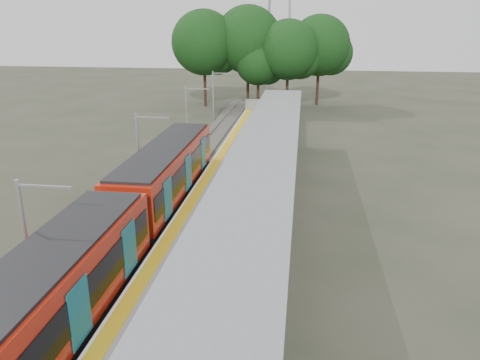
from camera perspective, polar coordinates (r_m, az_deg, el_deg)
name	(u,v)px	position (r m, az deg, el deg)	size (l,w,h in m)	color
trackbed	(174,194)	(30.04, -8.02, -1.65)	(3.00, 70.00, 0.24)	#59544C
platform	(244,191)	(29.06, 0.53, -1.39)	(6.00, 50.00, 1.00)	gray
tactile_strip	(204,182)	(29.29, -4.42, -0.21)	(0.60, 50.00, 0.02)	gold
end_fence	(272,105)	(52.86, 3.94, 9.12)	(6.00, 0.10, 1.20)	#9EA0A5
train	(122,220)	(21.83, -14.17, -4.72)	(2.74, 27.60, 3.62)	black
canopy	(266,151)	(24.15, 3.22, 3.55)	(3.27, 38.00, 3.66)	#9EA0A5
tree_cluster	(261,45)	(60.39, 2.53, 16.09)	(22.10, 10.66, 12.43)	#382316
catenary_masts	(140,155)	(28.78, -12.09, 3.04)	(2.08, 48.16, 5.40)	#9EA0A5
bench_mid	(272,202)	(24.70, 3.93, -2.67)	(0.67, 1.49, 0.98)	#101B52
bench_far	(292,138)	(38.24, 6.34, 5.10)	(0.80, 1.48, 0.97)	#101B52
info_pillar_near	(257,224)	(21.25, 2.04, -5.44)	(0.43, 0.43, 1.91)	beige
info_pillar_far	(277,176)	(27.64, 4.55, 0.47)	(0.45, 0.45, 2.00)	beige
litter_bin	(276,227)	(22.03, 4.43, -5.73)	(0.41, 0.41, 0.85)	#9EA0A5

